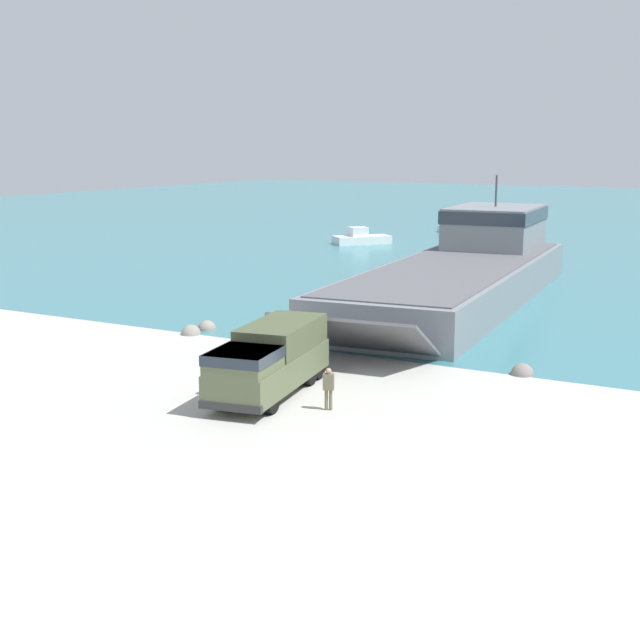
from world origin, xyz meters
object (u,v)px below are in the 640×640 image
(landing_craft, at_px, (465,268))
(moored_boat_b, at_px, (361,238))
(moored_boat_a, at_px, (470,230))
(military_truck, at_px, (270,359))
(soldier_on_ramp, at_px, (329,386))

(landing_craft, height_order, moored_boat_b, landing_craft)
(moored_boat_a, height_order, moored_boat_b, moored_boat_b)
(landing_craft, height_order, military_truck, landing_craft)
(moored_boat_b, bearing_deg, military_truck, -25.23)
(military_truck, xyz_separation_m, soldier_on_ramp, (3.29, -0.79, -0.55))
(soldier_on_ramp, relative_size, moored_boat_a, 0.19)
(landing_craft, relative_size, military_truck, 4.35)
(military_truck, bearing_deg, landing_craft, 172.71)
(military_truck, bearing_deg, soldier_on_ramp, 66.46)
(soldier_on_ramp, bearing_deg, moored_boat_b, 4.78)
(moored_boat_a, bearing_deg, military_truck, 37.84)
(landing_craft, height_order, moored_boat_a, landing_craft)
(soldier_on_ramp, height_order, moored_boat_b, moored_boat_b)
(soldier_on_ramp, bearing_deg, moored_boat_a, -5.22)
(landing_craft, xyz_separation_m, military_truck, (1.30, -27.42, -0.47))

